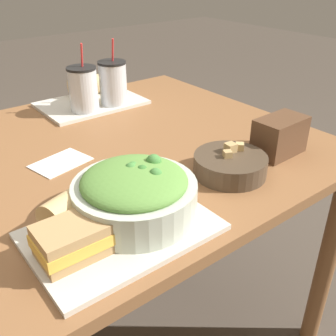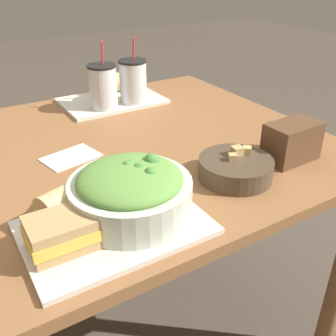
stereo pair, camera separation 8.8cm
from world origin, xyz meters
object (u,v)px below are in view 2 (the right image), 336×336
Objects in this scene: salad_bowl at (131,190)px; drink_cup_dark at (103,88)px; sandwich_near at (67,231)px; napkin_folded at (71,157)px; baguette_near at (76,197)px; chip_bag at (292,142)px; baguette_far at (111,83)px; soup_bowl at (236,168)px; drink_cup_red at (133,83)px.

drink_cup_dark is (0.21, 0.63, 0.02)m from salad_bowl.
sandwich_near reaches higher than napkin_folded.
baguette_near is 0.59m from chip_bag.
baguette_far is at bearing 61.18° from sandwich_near.
soup_bowl is 0.62m from drink_cup_dark.
chip_bag is at bearing -65.40° from drink_cup_dark.
soup_bowl is (0.30, 0.01, -0.04)m from salad_bowl.
drink_cup_dark is at bearing 98.10° from soup_bowl.
salad_bowl is at bearing -117.50° from drink_cup_red.
baguette_near is (-0.39, 0.05, 0.02)m from soup_bowl.
soup_bowl is 0.45m from sandwich_near.
soup_bowl is 0.81× the size of drink_cup_dark.
baguette_near is 0.71m from drink_cup_red.
sandwich_near is 0.86× the size of baguette_near.
baguette_near is 0.76× the size of drink_cup_dark.
chip_bag is (0.28, -0.62, -0.03)m from drink_cup_dark.
chip_bag is at bearing 4.68° from sandwich_near.
baguette_near is 1.06× the size of napkin_folded.
chip_bag is (0.18, -0.77, 0.00)m from baguette_far.
sandwich_near is 0.94m from baguette_far.
chip_bag reaches higher than baguette_near.
napkin_folded is (-0.33, -0.45, -0.05)m from baguette_far.
napkin_folded is (-0.02, 0.33, -0.06)m from salad_bowl.
napkin_folded is (0.13, 0.37, -0.04)m from sandwich_near.
napkin_folded is (-0.51, 0.32, -0.05)m from chip_bag.
salad_bowl is 1.73× the size of chip_bag.
drink_cup_red is at bearing -55.76° from baguette_near.
salad_bowl is 0.12m from baguette_near.
soup_bowl is 1.06× the size of baguette_near.
drink_cup_dark reaches higher than soup_bowl.
salad_bowl is 1.73× the size of baguette_far.
baguette_far is (0.40, 0.72, 0.00)m from baguette_near.
sandwich_near is 0.65× the size of drink_cup_red.
drink_cup_dark is 0.38m from napkin_folded.
drink_cup_red is 1.54× the size of chip_bag.
salad_bowl is 1.72× the size of sandwich_near.
drink_cup_red is at bearing 54.65° from sandwich_near.
sandwich_near is 0.39m from napkin_folded.
drink_cup_dark reaches higher than chip_bag.
baguette_far is (0.46, 0.82, 0.00)m from sandwich_near.
soup_bowl is 0.45m from napkin_folded.
salad_bowl is 0.34m from napkin_folded.
soup_bowl is at bearing -81.90° from drink_cup_dark.
sandwich_near is 0.66× the size of drink_cup_dark.
drink_cup_dark reaches higher than baguette_near.
drink_cup_red is at bearing 0.00° from drink_cup_dark.
drink_cup_red reaches higher than napkin_folded.
napkin_folded is at bearing 149.74° from baguette_far.
chip_bag is (0.49, 0.01, -0.01)m from salad_bowl.
baguette_near reaches higher than sandwich_near.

